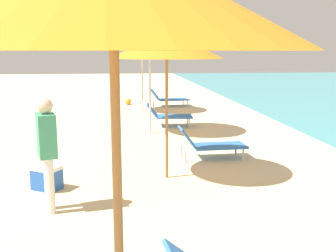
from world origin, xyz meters
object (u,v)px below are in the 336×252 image
object	(u,v)px
person_walking_near	(47,145)
lounger_fourth_shoreside	(168,115)
beach_ball	(128,102)
umbrella_third	(167,45)
cooler_box	(47,178)
lounger_third_shoreside	(210,144)
umbrella_farthest	(142,50)
umbrella_fourth	(150,35)
lounger_farthest_shoreside	(168,98)

from	to	relation	value
person_walking_near	lounger_fourth_shoreside	bearing A→B (deg)	51.94
person_walking_near	beach_ball	bearing A→B (deg)	66.37
umbrella_third	cooler_box	size ratio (longest dim) A/B	4.88
lounger_fourth_shoreside	cooler_box	world-z (taller)	lounger_fourth_shoreside
lounger_fourth_shoreside	lounger_third_shoreside	bearing A→B (deg)	-78.98
lounger_third_shoreside	umbrella_farthest	distance (m)	6.78
umbrella_fourth	lounger_fourth_shoreside	bearing A→B (deg)	59.55
lounger_third_shoreside	lounger_farthest_shoreside	bearing A→B (deg)	87.41
umbrella_farthest	cooler_box	size ratio (longest dim) A/B	4.76
beach_ball	cooler_box	bearing A→B (deg)	-97.92
umbrella_farthest	lounger_farthest_shoreside	bearing A→B (deg)	50.03
beach_ball	umbrella_third	bearing A→B (deg)	-86.66
lounger_third_shoreside	umbrella_fourth	bearing A→B (deg)	108.87
lounger_farthest_shoreside	cooler_box	bearing A→B (deg)	-114.76
umbrella_third	beach_ball	size ratio (longest dim) A/B	10.06
lounger_third_shoreside	lounger_fourth_shoreside	xyz separation A→B (m)	(-0.46, 3.53, 0.03)
umbrella_third	umbrella_fourth	xyz separation A→B (m)	(-0.04, 3.70, 0.30)
umbrella_farthest	lounger_fourth_shoreside	bearing A→B (deg)	-78.77
person_walking_near	cooler_box	world-z (taller)	person_walking_near
beach_ball	lounger_third_shoreside	bearing A→B (deg)	-79.53
umbrella_farthest	lounger_farthest_shoreside	size ratio (longest dim) A/B	1.55
beach_ball	cooler_box	xyz separation A→B (m)	(-1.36, -9.78, 0.06)
umbrella_third	lounger_third_shoreside	size ratio (longest dim) A/B	1.83
lounger_third_shoreside	lounger_fourth_shoreside	size ratio (longest dim) A/B	1.02
lounger_fourth_shoreside	lounger_farthest_shoreside	xyz separation A→B (m)	(0.45, 4.14, -0.01)
umbrella_farthest	lounger_farthest_shoreside	distance (m)	2.41
umbrella_third	person_walking_near	size ratio (longest dim) A/B	1.63
umbrella_third	umbrella_fourth	size ratio (longest dim) A/B	0.89
beach_ball	lounger_fourth_shoreside	bearing A→B (deg)	-77.32
umbrella_fourth	beach_ball	distance (m)	6.20
lounger_farthest_shoreside	person_walking_near	bearing A→B (deg)	-112.22
umbrella_fourth	umbrella_farthest	world-z (taller)	umbrella_fourth
umbrella_fourth	lounger_fourth_shoreside	world-z (taller)	umbrella_fourth
umbrella_fourth	beach_ball	size ratio (longest dim) A/B	11.37
umbrella_fourth	lounger_fourth_shoreside	distance (m)	2.44
beach_ball	umbrella_fourth	bearing A→B (deg)	-84.88
person_walking_near	cooler_box	size ratio (longest dim) A/B	3.00
umbrella_third	lounger_third_shoreside	distance (m)	2.42
umbrella_third	lounger_third_shoreside	world-z (taller)	umbrella_third
beach_ball	umbrella_farthest	bearing A→B (deg)	-75.07
lounger_fourth_shoreside	umbrella_third	bearing A→B (deg)	-92.82
beach_ball	cooler_box	world-z (taller)	cooler_box
lounger_farthest_shoreside	person_walking_near	size ratio (longest dim) A/B	1.02
lounger_third_shoreside	beach_ball	xyz separation A→B (m)	(-1.53, 8.28, -0.18)
cooler_box	beach_ball	bearing A→B (deg)	82.08
umbrella_third	umbrella_farthest	bearing A→B (deg)	90.44
beach_ball	cooler_box	distance (m)	9.87
umbrella_fourth	person_walking_near	xyz separation A→B (m)	(-1.66, -4.96, -1.59)
umbrella_fourth	person_walking_near	bearing A→B (deg)	-108.54
umbrella_third	umbrella_fourth	distance (m)	3.71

